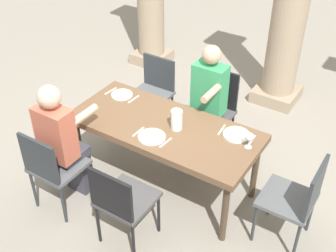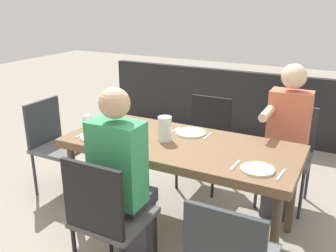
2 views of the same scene
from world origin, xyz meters
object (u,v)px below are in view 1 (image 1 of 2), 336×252
at_px(chair_west_north, 153,89).
at_px(plate_2, 236,134).
at_px(chair_mid_north, 214,106).
at_px(wine_glass_2, 249,137).
at_px(plate_1, 152,137).
at_px(diner_woman_green, 206,103).
at_px(chair_west_south, 52,166).
at_px(chair_head_east, 297,197).
at_px(plate_0, 122,95).
at_px(stone_column_centre, 292,1).
at_px(water_pitcher, 177,121).
at_px(dining_table, 164,131).
at_px(diner_man_white, 63,140).
at_px(chair_mid_south, 121,200).

bearing_deg(chair_west_north, plate_2, -24.22).
xyz_separation_m(chair_mid_north, wine_glass_2, (0.69, -0.70, 0.32)).
distance_m(plate_1, wine_glass_2, 0.87).
bearing_deg(plate_2, diner_woman_green, 143.00).
relative_size(chair_west_south, chair_head_east, 0.99).
bearing_deg(plate_2, chair_west_south, -141.77).
height_order(chair_head_east, plate_0, chair_head_east).
xyz_separation_m(diner_woman_green, plate_1, (-0.10, -0.84, 0.06)).
xyz_separation_m(chair_mid_north, stone_column_centre, (0.25, 1.36, 0.81)).
height_order(chair_west_south, chair_mid_north, chair_mid_north).
bearing_deg(plate_2, wine_glass_2, -31.87).
height_order(plate_2, water_pitcher, water_pitcher).
height_order(plate_0, wine_glass_2, wine_glass_2).
bearing_deg(chair_mid_north, dining_table, -97.50).
bearing_deg(diner_woman_green, chair_mid_north, 90.83).
bearing_deg(wine_glass_2, diner_man_white, -152.63).
xyz_separation_m(diner_man_white, plate_1, (0.69, 0.43, 0.06)).
height_order(chair_west_south, chair_head_east, chair_head_east).
distance_m(plate_1, plate_2, 0.77).
height_order(chair_mid_north, plate_0, chair_mid_north).
distance_m(chair_mid_north, diner_woman_green, 0.26).
bearing_deg(chair_head_east, stone_column_centre, 114.01).
bearing_deg(water_pitcher, chair_west_south, -133.97).
xyz_separation_m(chair_mid_south, plate_2, (0.53, 1.04, 0.24)).
xyz_separation_m(chair_west_south, plate_0, (0.03, 1.03, 0.23)).
bearing_deg(plate_0, plate_1, -32.61).
xyz_separation_m(chair_head_east, water_pitcher, (-1.21, 0.02, 0.31)).
bearing_deg(chair_mid_north, plate_1, -95.47).
height_order(chair_mid_south, diner_woman_green, diner_woman_green).
height_order(stone_column_centre, wine_glass_2, stone_column_centre).
xyz_separation_m(stone_column_centre, wine_glass_2, (0.44, -2.06, -0.49)).
relative_size(chair_mid_south, plate_1, 3.43).
bearing_deg(plate_2, plate_0, -179.28).
bearing_deg(dining_table, chair_mid_south, -82.45).
bearing_deg(plate_1, chair_west_north, 123.77).
bearing_deg(diner_woman_green, plate_0, -151.72).
height_order(chair_mid_south, chair_head_east, chair_head_east).
relative_size(dining_table, chair_head_east, 2.02).
bearing_deg(plate_2, chair_head_east, -17.92).
bearing_deg(diner_woman_green, chair_mid_south, -90.12).
bearing_deg(diner_man_white, plate_0, 88.31).
xyz_separation_m(chair_west_north, water_pitcher, (0.81, -0.80, 0.33)).
height_order(dining_table, diner_man_white, diner_man_white).
xyz_separation_m(stone_column_centre, plate_2, (0.28, -1.96, -0.59)).
relative_size(chair_mid_north, plate_0, 4.11).
height_order(chair_west_north, water_pitcher, water_pitcher).
xyz_separation_m(chair_west_north, diner_woman_green, (0.80, -0.20, 0.19)).
height_order(dining_table, plate_0, plate_0).
bearing_deg(diner_woman_green, stone_column_centre, 81.10).
bearing_deg(diner_man_white, plate_1, 31.57).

